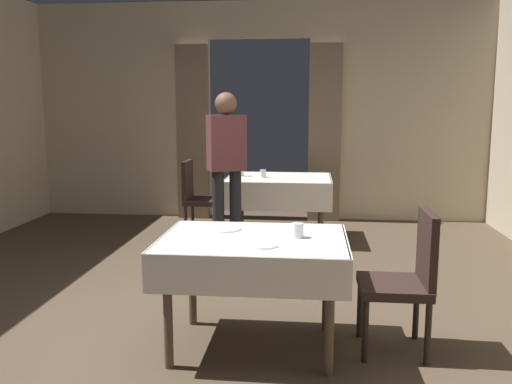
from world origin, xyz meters
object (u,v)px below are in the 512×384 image
object	(u,v)px
plate_mid_c	(263,245)
chair_far_left	(197,194)
dining_table_far	(279,186)
person_waiter_by_doorway	(227,163)
flower_vase_far	(241,167)
plate_mid_b	(225,229)
glass_mid_a	(298,230)
glass_far_b	(263,173)
chair_mid_right	(407,275)
dining_table_mid	(254,252)

from	to	relation	value
plate_mid_c	chair_far_left	bearing A→B (deg)	108.77
dining_table_far	person_waiter_by_doorway	bearing A→B (deg)	-113.81
flower_vase_far	chair_far_left	bearing A→B (deg)	180.00
plate_mid_b	flower_vase_far	bearing A→B (deg)	95.12
glass_mid_a	glass_far_b	xyz separation A→B (m)	(-0.48, 2.90, -0.00)
chair_mid_right	chair_far_left	world-z (taller)	same
plate_mid_b	dining_table_far	bearing A→B (deg)	85.75
dining_table_far	chair_mid_right	bearing A→B (deg)	-71.09
person_waiter_by_doorway	chair_mid_right	bearing A→B (deg)	-51.96
dining_table_mid	glass_far_b	xyz separation A→B (m)	(-0.20, 2.93, 0.14)
dining_table_far	chair_mid_right	size ratio (longest dim) A/B	1.33
plate_mid_b	glass_far_b	bearing A→B (deg)	89.62
plate_mid_c	plate_mid_b	bearing A→B (deg)	126.10
dining_table_far	flower_vase_far	world-z (taller)	flower_vase_far
glass_mid_a	person_waiter_by_doorway	bearing A→B (deg)	111.88
plate_mid_b	person_waiter_by_doorway	world-z (taller)	person_waiter_by_doorway
dining_table_mid	chair_mid_right	xyz separation A→B (m)	(0.99, 0.05, -0.14)
dining_table_mid	glass_mid_a	xyz separation A→B (m)	(0.28, 0.03, 0.14)
plate_mid_b	glass_far_b	distance (m)	2.73
chair_mid_right	person_waiter_by_doorway	world-z (taller)	person_waiter_by_doorway
flower_vase_far	glass_far_b	distance (m)	0.29
dining_table_mid	flower_vase_far	world-z (taller)	flower_vase_far
dining_table_far	glass_mid_a	world-z (taller)	glass_mid_a
dining_table_mid	glass_far_b	world-z (taller)	glass_far_b
glass_mid_a	dining_table_far	bearing A→B (deg)	95.75
dining_table_far	person_waiter_by_doorway	distance (m)	1.21
dining_table_mid	plate_mid_c	world-z (taller)	plate_mid_c
dining_table_far	plate_mid_b	distance (m)	2.78
dining_table_far	glass_far_b	size ratio (longest dim) A/B	13.32
dining_table_far	plate_mid_b	xyz separation A→B (m)	(-0.21, -2.77, 0.11)
glass_far_b	plate_mid_b	bearing A→B (deg)	-90.38
plate_mid_c	flower_vase_far	xyz separation A→B (m)	(-0.55, 3.22, 0.11)
plate_mid_b	chair_mid_right	bearing A→B (deg)	-7.25
glass_far_b	chair_far_left	bearing A→B (deg)	173.88
dining_table_far	plate_mid_c	size ratio (longest dim) A/B	6.86
dining_table_mid	plate_mid_b	xyz separation A→B (m)	(-0.22, 0.20, 0.10)
dining_table_far	person_waiter_by_doorway	size ratio (longest dim) A/B	0.72
plate_mid_b	glass_far_b	size ratio (longest dim) A/B	2.35
glass_far_b	person_waiter_by_doorway	distance (m)	1.07
glass_mid_a	plate_mid_c	world-z (taller)	glass_mid_a
chair_mid_right	glass_far_b	xyz separation A→B (m)	(-1.19, 2.88, 0.28)
chair_mid_right	glass_mid_a	world-z (taller)	chair_mid_right
dining_table_mid	chair_mid_right	world-z (taller)	chair_mid_right
plate_mid_c	dining_table_mid	bearing A→B (deg)	111.10
chair_far_left	glass_mid_a	bearing A→B (deg)	-66.50
dining_table_mid	chair_far_left	bearing A→B (deg)	108.61
plate_mid_b	chair_far_left	bearing A→B (deg)	105.81
dining_table_far	flower_vase_far	bearing A→B (deg)	174.42
glass_mid_a	plate_mid_b	distance (m)	0.53
plate_mid_c	person_waiter_by_doorway	bearing A→B (deg)	104.66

